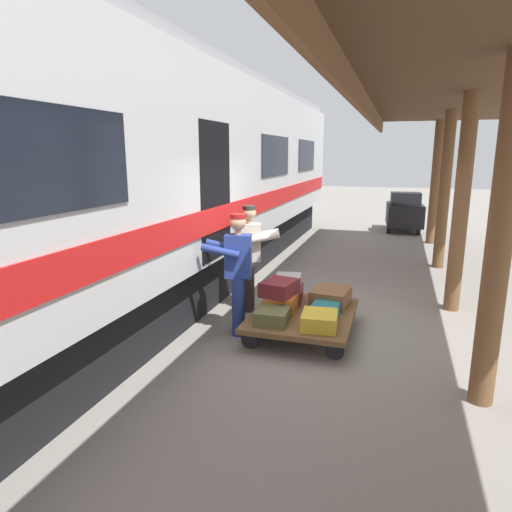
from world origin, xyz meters
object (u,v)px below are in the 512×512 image
Objects in this scene: suitcase_olive_duffel at (272,316)px; suitcase_maroon_trunk at (279,288)px; luggage_cart at (303,316)px; baggage_tug at (404,212)px; suitcase_teal_softside at (325,310)px; porter_by_door at (251,254)px; train_car at (127,182)px; porter_in_overalls at (237,270)px; suitcase_brown_leather at (330,297)px; suitcase_burgundy_valise at (289,294)px; suitcase_orange_carryall at (282,303)px; suitcase_gray_aluminum at (288,282)px; suitcase_yellow_case at (319,320)px.

suitcase_maroon_trunk is (0.03, -0.46, 0.25)m from suitcase_olive_duffel.
baggage_tug is at bearing -98.37° from luggage_cart.
luggage_cart is at bearing -0.00° from suitcase_teal_softside.
suitcase_teal_softside is 0.34× the size of porter_by_door.
luggage_cart is at bearing 175.14° from train_car.
baggage_tug is (-2.29, -9.74, -0.30)m from porter_in_overalls.
suitcase_brown_leather is at bearing 83.14° from baggage_tug.
suitcase_orange_carryall is (0.00, 0.48, 0.02)m from suitcase_burgundy_valise.
baggage_tug reaches higher than suitcase_teal_softside.
suitcase_olive_duffel is (-2.58, 0.73, -1.67)m from train_car.
train_car reaches higher than suitcase_olive_duffel.
porter_by_door reaches higher than suitcase_maroon_trunk.
suitcase_brown_leather is 0.79m from suitcase_orange_carryall.
train_car is at bearing 4.96° from suitcase_gray_aluminum.
suitcase_brown_leather is 0.36× the size of porter_in_overalls.
train_car is 3.61m from suitcase_brown_leather.
baggage_tug is (-1.73, -9.02, 0.03)m from suitcase_gray_aluminum.
suitcase_burgundy_valise is at bearing -57.06° from suitcase_yellow_case.
porter_by_door is (0.68, -0.76, 0.28)m from suitcase_maroon_trunk.
suitcase_gray_aluminum is at bearing 158.50° from porter_by_door.
luggage_cart is 0.59m from suitcase_burgundy_valise.
baggage_tug is (-1.71, -9.49, 0.20)m from suitcase_orange_carryall.
baggage_tug reaches higher than suitcase_olive_duffel.
suitcase_brown_leather is (-3.20, -0.24, -1.64)m from train_car.
suitcase_maroon_trunk is (0.65, 0.51, 0.22)m from suitcase_brown_leather.
suitcase_teal_softside reaches higher than luggage_cart.
suitcase_yellow_case is 0.83m from suitcase_maroon_trunk.
porter_by_door is at bearing -82.74° from porter_in_overalls.
suitcase_olive_duffel is 0.92× the size of suitcase_maroon_trunk.
suitcase_yellow_case is 1.33m from porter_in_overalls.
suitcase_gray_aluminum is 0.49m from suitcase_maroon_trunk.
baggage_tug is (-4.29, -9.24, -1.43)m from train_car.
suitcase_olive_duffel is 0.97m from suitcase_gray_aluminum.
porter_by_door reaches higher than suitcase_yellow_case.
suitcase_brown_leather is at bearing -90.00° from suitcase_teal_softside.
baggage_tug is (-1.71, -9.97, 0.23)m from suitcase_olive_duffel.
luggage_cart is 3.30× the size of suitcase_gray_aluminum.
suitcase_gray_aluminum is at bearing -55.53° from suitcase_yellow_case.
porter_by_door is at bearing 74.57° from baggage_tug.
suitcase_maroon_trunk is (0.65, -0.46, 0.24)m from suitcase_yellow_case.
suitcase_gray_aluminum is (0.65, 0.02, 0.18)m from suitcase_brown_leather.
train_car is 33.42× the size of suitcase_teal_softside.
train_car is 3.41m from luggage_cart.
train_car is 31.56× the size of suitcase_brown_leather.
suitcase_yellow_case is 1.88m from porter_by_door.
suitcase_orange_carryall reaches higher than suitcase_yellow_case.
suitcase_gray_aluminum is at bearing -86.72° from suitcase_orange_carryall.
luggage_cart is 1.42m from porter_by_door.
porter_by_door reaches higher than suitcase_teal_softside.
luggage_cart is at bearing 81.63° from baggage_tug.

